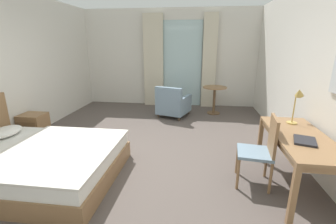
{
  "coord_description": "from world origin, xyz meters",
  "views": [
    {
      "loc": [
        0.86,
        -3.48,
        1.85
      ],
      "look_at": [
        0.4,
        0.16,
        0.76
      ],
      "focal_mm": 24.79,
      "sensor_mm": 36.0,
      "label": 1
    }
  ],
  "objects": [
    {
      "name": "wall_back",
      "position": [
        0.0,
        3.67,
        1.42
      ],
      "size": [
        5.37,
        0.12,
        2.83
      ],
      "primitive_type": "cube",
      "color": "silver",
      "rests_on": "ground"
    },
    {
      "name": "armchair_by_window",
      "position": [
        0.25,
        2.34,
        0.33
      ],
      "size": [
        0.91,
        0.96,
        0.82
      ],
      "color": "gray",
      "rests_on": "ground"
    },
    {
      "name": "wall_right",
      "position": [
        2.62,
        0.0,
        1.42
      ],
      "size": [
        0.12,
        7.45,
        2.83
      ],
      "primitive_type": "cube",
      "color": "silver",
      "rests_on": "ground"
    },
    {
      "name": "writing_desk",
      "position": [
        2.18,
        -0.58,
        0.65
      ],
      "size": [
        0.67,
        1.54,
        0.74
      ],
      "color": "olive",
      "rests_on": "ground"
    },
    {
      "name": "ground",
      "position": [
        0.0,
        0.0,
        -0.05
      ],
      "size": [
        5.77,
        7.85,
        0.1
      ],
      "primitive_type": "cube",
      "color": "#564C47"
    },
    {
      "name": "balcony_glass_door",
      "position": [
        0.36,
        3.59,
        1.25
      ],
      "size": [
        1.21,
        0.02,
        2.49
      ],
      "primitive_type": "cube",
      "color": "silver",
      "rests_on": "ground"
    },
    {
      "name": "desk_chair",
      "position": [
        1.73,
        -0.56,
        0.53
      ],
      "size": [
        0.49,
        0.5,
        0.96
      ],
      "color": "gray",
      "rests_on": "ground"
    },
    {
      "name": "curtain_panel_right",
      "position": [
        1.18,
        3.49,
        1.34
      ],
      "size": [
        0.4,
        0.1,
        2.68
      ],
      "primitive_type": "cube",
      "color": "beige",
      "rests_on": "ground"
    },
    {
      "name": "bed",
      "position": [
        -1.42,
        -0.8,
        0.25
      ],
      "size": [
        2.26,
        1.72,
        1.04
      ],
      "color": "olive",
      "rests_on": "ground"
    },
    {
      "name": "desk_lamp",
      "position": [
        2.31,
        -0.0,
        1.08
      ],
      "size": [
        0.24,
        0.28,
        0.51
      ],
      "color": "tan",
      "rests_on": "writing_desk"
    },
    {
      "name": "nightstand",
      "position": [
        -2.32,
        0.47,
        0.26
      ],
      "size": [
        0.46,
        0.41,
        0.53
      ],
      "color": "olive",
      "rests_on": "ground"
    },
    {
      "name": "curtain_panel_left",
      "position": [
        -0.47,
        3.49,
        1.34
      ],
      "size": [
        0.58,
        0.1,
        2.68
      ],
      "primitive_type": "cube",
      "color": "beige",
      "rests_on": "ground"
    },
    {
      "name": "closed_book",
      "position": [
        2.14,
        -0.78,
        0.75
      ],
      "size": [
        0.32,
        0.36,
        0.03
      ],
      "primitive_type": "cube",
      "rotation": [
        0.0,
        0.0,
        -0.33
      ],
      "color": "#232328",
      "rests_on": "writing_desk"
    },
    {
      "name": "round_cafe_table",
      "position": [
        1.33,
        2.75,
        0.54
      ],
      "size": [
        0.63,
        0.63,
        0.74
      ],
      "color": "olive",
      "rests_on": "ground"
    }
  ]
}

